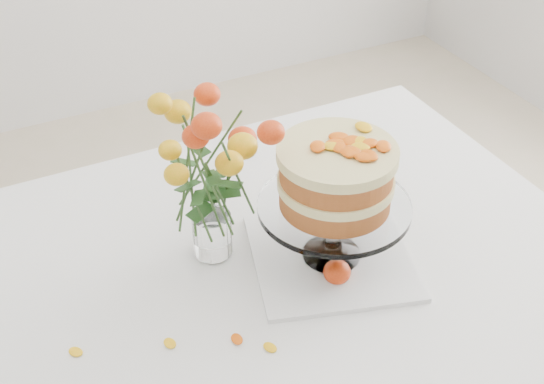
% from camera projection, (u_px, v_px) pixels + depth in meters
% --- Properties ---
extents(table, '(1.43, 0.93, 0.76)m').
position_uv_depth(table, '(216.00, 316.00, 1.38)').
color(table, tan).
rests_on(table, ground).
extents(napkin, '(0.35, 0.35, 0.01)m').
position_uv_depth(napkin, '(331.00, 257.00, 1.38)').
color(napkin, white).
rests_on(napkin, table).
extents(cake_stand, '(0.27, 0.27, 0.24)m').
position_uv_depth(cake_stand, '(336.00, 183.00, 1.28)').
color(cake_stand, white).
rests_on(cake_stand, napkin).
extents(rose_vase, '(0.25, 0.25, 0.35)m').
position_uv_depth(rose_vase, '(208.00, 160.00, 1.27)').
color(rose_vase, white).
rests_on(rose_vase, table).
extents(loose_rose_far, '(0.09, 0.05, 0.04)m').
position_uv_depth(loose_rose_far, '(337.00, 272.00, 1.32)').
color(loose_rose_far, red).
rests_on(loose_rose_far, table).
extents(stray_petal_a, '(0.03, 0.02, 0.00)m').
position_uv_depth(stray_petal_a, '(170.00, 343.00, 1.21)').
color(stray_petal_a, yellow).
rests_on(stray_petal_a, table).
extents(stray_petal_b, '(0.03, 0.02, 0.00)m').
position_uv_depth(stray_petal_b, '(237.00, 339.00, 1.22)').
color(stray_petal_b, yellow).
rests_on(stray_petal_b, table).
extents(stray_petal_c, '(0.03, 0.02, 0.00)m').
position_uv_depth(stray_petal_c, '(270.00, 348.00, 1.21)').
color(stray_petal_c, yellow).
rests_on(stray_petal_c, table).
extents(stray_petal_d, '(0.03, 0.02, 0.00)m').
position_uv_depth(stray_petal_d, '(76.00, 352.00, 1.20)').
color(stray_petal_d, yellow).
rests_on(stray_petal_d, table).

